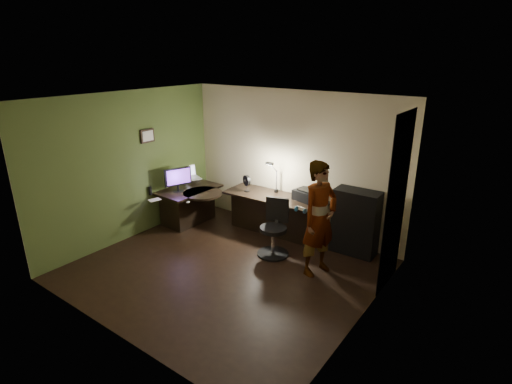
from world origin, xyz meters
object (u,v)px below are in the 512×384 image
Objects in this scene: desk_left at (190,205)px; desk_right at (275,215)px; office_chair at (273,229)px; person at (319,219)px; monitor at (178,183)px; cabinet at (355,222)px.

desk_right is at bearing 20.08° from desk_left.
person is (0.88, -0.05, 0.42)m from office_chair.
desk_left is at bearing 101.43° from person.
monitor is at bearing -104.05° from desk_left.
person is at bearing 20.99° from monitor.
desk_right is 2.06× the size of office_chair.
desk_right reaches higher than desk_left.
office_chair is (2.17, -0.17, 0.13)m from desk_left.
monitor is (-3.32, -0.96, 0.32)m from cabinet.
cabinet is at bearing 3.27° from person.
person is (-0.21, -0.96, 0.34)m from cabinet.
office_chair is at bearing 22.33° from monitor.
office_chair is 0.54× the size of person.
cabinet reaches higher than monitor.
desk_left is 0.69× the size of person.
monitor is 0.55× the size of office_chair.
desk_right is 1.76× the size of cabinet.
desk_right is 0.90m from office_chair.
desk_right is at bearing 45.56° from monitor.
office_chair is at bearing -3.33° from desk_left.
person is at bearing -103.85° from cabinet.
cabinet is 0.63× the size of person.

